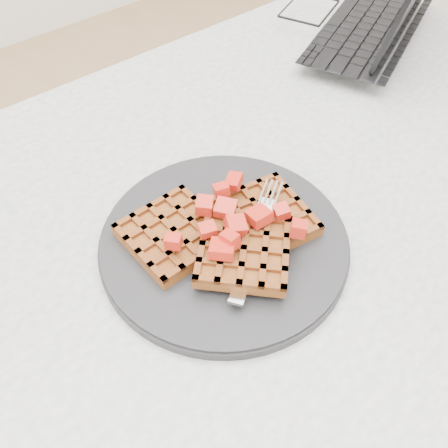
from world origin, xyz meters
The scene contains 7 objects.
ground centered at (0.00, 0.00, 0.00)m, with size 4.00×4.00×0.00m, color tan.
table centered at (0.00, 0.00, 0.64)m, with size 1.20×0.80×0.75m.
plate centered at (-0.10, -0.02, 0.76)m, with size 0.29×0.29×0.02m, color black.
waffles centered at (-0.10, -0.03, 0.78)m, with size 0.21×0.20×0.03m.
strawberry_pile centered at (-0.10, -0.02, 0.80)m, with size 0.15×0.15×0.02m, color #A3150E, non-canonical shape.
fork centered at (-0.07, -0.05, 0.77)m, with size 0.02×0.18×0.02m, color silver, non-canonical shape.
laptop centered at (0.40, 0.22, 0.79)m, with size 0.43×0.38×0.25m.
Camera 1 is at (-0.33, -0.30, 1.21)m, focal length 40.00 mm.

